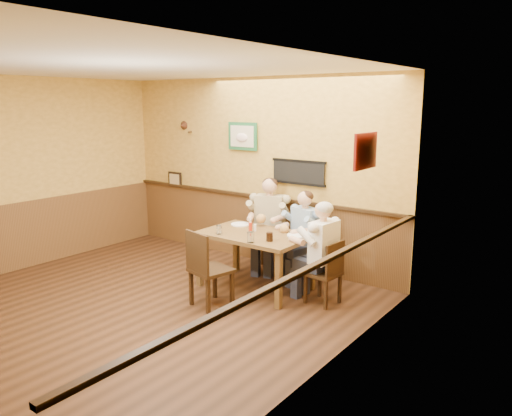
{
  "coord_description": "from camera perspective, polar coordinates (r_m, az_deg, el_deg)",
  "views": [
    {
      "loc": [
        4.55,
        -3.54,
        2.41
      ],
      "look_at": [
        0.81,
        1.45,
        1.1
      ],
      "focal_mm": 35.0,
      "sensor_mm": 36.0,
      "label": 1
    }
  ],
  "objects": [
    {
      "name": "cola_tumbler",
      "position": [
        6.13,
        1.56,
        -3.31
      ],
      "size": [
        0.09,
        0.09,
        0.11
      ],
      "primitive_type": "cylinder",
      "rotation": [
        0.0,
        0.0,
        0.06
      ],
      "color": "black",
      "rests_on": "dining_table"
    },
    {
      "name": "water_glass_left",
      "position": [
        6.48,
        -4.25,
        -2.5
      ],
      "size": [
        0.09,
        0.09,
        0.11
      ],
      "primitive_type": "cylinder",
      "rotation": [
        0.0,
        0.0,
        -0.17
      ],
      "color": "silver",
      "rests_on": "dining_table"
    },
    {
      "name": "plate_far_left",
      "position": [
        6.96,
        -1.81,
        -1.87
      ],
      "size": [
        0.28,
        0.28,
        0.02
      ],
      "primitive_type": "cylinder",
      "rotation": [
        0.0,
        0.0,
        -0.08
      ],
      "color": "white",
      "rests_on": "dining_table"
    },
    {
      "name": "water_glass_mid",
      "position": [
        6.07,
        -0.62,
        -3.36
      ],
      "size": [
        0.1,
        0.1,
        0.13
      ],
      "primitive_type": "cylinder",
      "rotation": [
        0.0,
        0.0,
        0.11
      ],
      "color": "white",
      "rests_on": "dining_table"
    },
    {
      "name": "hot_sauce_bottle",
      "position": [
        6.4,
        -0.65,
        -2.3
      ],
      "size": [
        0.06,
        0.06,
        0.19
      ],
      "primitive_type": "cylinder",
      "rotation": [
        0.0,
        0.0,
        0.4
      ],
      "color": "red",
      "rests_on": "dining_table"
    },
    {
      "name": "diner_white_elder",
      "position": [
        6.12,
        7.72,
        -5.74
      ],
      "size": [
        0.57,
        0.57,
        1.14
      ],
      "primitive_type": null,
      "rotation": [
        0.0,
        0.0,
        -1.67
      ],
      "color": "white",
      "rests_on": "ground"
    },
    {
      "name": "diner_blue_polo",
      "position": [
        6.88,
        5.66,
        -3.75
      ],
      "size": [
        0.64,
        0.64,
        1.13
      ],
      "primitive_type": null,
      "rotation": [
        0.0,
        0.0,
        -0.27
      ],
      "color": "#85A5C8",
      "rests_on": "ground"
    },
    {
      "name": "salt_shaker",
      "position": [
        6.61,
        -0.12,
        -2.26
      ],
      "size": [
        0.04,
        0.04,
        0.09
      ],
      "primitive_type": "cylinder",
      "rotation": [
        0.0,
        0.0,
        -0.02
      ],
      "color": "white",
      "rests_on": "dining_table"
    },
    {
      "name": "dining_table",
      "position": [
        6.54,
        -0.09,
        -3.67
      ],
      "size": [
        1.4,
        0.9,
        0.75
      ],
      "color": "brown",
      "rests_on": "ground"
    },
    {
      "name": "chair_back_left",
      "position": [
        7.35,
        1.58,
        -3.78
      ],
      "size": [
        0.5,
        0.5,
        0.86
      ],
      "primitive_type": null,
      "rotation": [
        0.0,
        0.0,
        0.32
      ],
      "color": "#342210",
      "rests_on": "ground"
    },
    {
      "name": "diner_tan_shirt",
      "position": [
        7.3,
        1.59,
        -2.39
      ],
      "size": [
        0.71,
        0.71,
        1.23
      ],
      "primitive_type": null,
      "rotation": [
        0.0,
        0.0,
        0.32
      ],
      "color": "tan",
      "rests_on": "ground"
    },
    {
      "name": "pepper_shaker",
      "position": [
        6.58,
        -0.56,
        -2.38
      ],
      "size": [
        0.04,
        0.04,
        0.08
      ],
      "primitive_type": "cylinder",
      "rotation": [
        0.0,
        0.0,
        0.21
      ],
      "color": "black",
      "rests_on": "dining_table"
    },
    {
      "name": "plate_far_right",
      "position": [
        6.39,
        4.74,
        -3.14
      ],
      "size": [
        0.3,
        0.3,
        0.02
      ],
      "primitive_type": "cylinder",
      "rotation": [
        0.0,
        0.0,
        -0.12
      ],
      "color": "white",
      "rests_on": "dining_table"
    },
    {
      "name": "room",
      "position": [
        5.81,
        -13.04,
        4.41
      ],
      "size": [
        5.02,
        5.03,
        2.81
      ],
      "color": "#311C0E",
      "rests_on": "ground"
    },
    {
      "name": "chair_back_right",
      "position": [
        6.92,
        5.63,
        -5.1
      ],
      "size": [
        0.45,
        0.45,
        0.79
      ],
      "primitive_type": null,
      "rotation": [
        0.0,
        0.0,
        -0.27
      ],
      "color": "#342210",
      "rests_on": "ground"
    },
    {
      "name": "chair_near_side",
      "position": [
        6.05,
        -5.14,
        -6.86
      ],
      "size": [
        0.52,
        0.52,
        0.95
      ],
      "primitive_type": null,
      "rotation": [
        0.0,
        0.0,
        2.93
      ],
      "color": "#342210",
      "rests_on": "ground"
    },
    {
      "name": "chair_right_end",
      "position": [
        6.17,
        7.68,
        -7.26
      ],
      "size": [
        0.4,
        0.4,
        0.8
      ],
      "primitive_type": null,
      "rotation": [
        0.0,
        0.0,
        -1.67
      ],
      "color": "#342210",
      "rests_on": "ground"
    }
  ]
}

